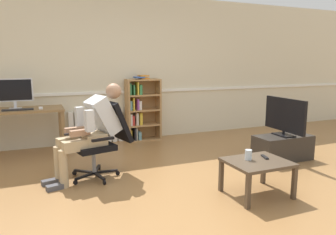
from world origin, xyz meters
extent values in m
plane|color=olive|center=(0.00, 0.00, 0.00)|extent=(18.00, 18.00, 0.00)
cube|color=beige|center=(0.00, 2.65, 1.35)|extent=(12.00, 0.10, 2.70)
cube|color=white|center=(0.00, 2.58, 0.92)|extent=(12.00, 0.03, 0.05)
cube|color=olive|center=(-1.19, 1.87, 0.36)|extent=(0.06, 0.06, 0.72)
cube|color=olive|center=(-1.19, 2.43, 0.36)|extent=(0.06, 0.06, 0.72)
cube|color=olive|center=(-1.79, 2.15, 0.74)|extent=(1.28, 0.63, 0.04)
cube|color=silver|center=(-1.85, 2.21, 0.76)|extent=(0.18, 0.14, 0.01)
cube|color=silver|center=(-1.85, 2.23, 0.82)|extent=(0.04, 0.02, 0.10)
cube|color=silver|center=(-1.85, 2.23, 1.05)|extent=(0.54, 0.02, 0.35)
cube|color=black|center=(-1.85, 2.22, 1.05)|extent=(0.50, 0.00, 0.32)
cube|color=black|center=(-1.81, 2.01, 0.77)|extent=(0.43, 0.12, 0.02)
cube|color=white|center=(-1.49, 2.03, 0.77)|extent=(0.06, 0.10, 0.03)
cube|color=#AD7F4C|center=(0.00, 2.42, 0.58)|extent=(0.03, 0.28, 1.16)
cube|color=#AD7F4C|center=(0.61, 2.42, 0.58)|extent=(0.03, 0.28, 1.16)
cube|color=#AD7F4C|center=(0.30, 2.56, 0.58)|extent=(0.61, 0.02, 1.16)
cube|color=#AD7F4C|center=(0.30, 2.42, 0.01)|extent=(0.58, 0.28, 0.03)
cube|color=#AD7F4C|center=(0.30, 2.42, 0.30)|extent=(0.58, 0.28, 0.03)
cube|color=#AD7F4C|center=(0.30, 2.42, 0.58)|extent=(0.58, 0.28, 0.03)
cube|color=#AD7F4C|center=(0.30, 2.42, 0.86)|extent=(0.58, 0.28, 0.03)
cube|color=#AD7F4C|center=(0.30, 2.42, 1.15)|extent=(0.58, 0.28, 0.03)
cube|color=gold|center=(0.05, 2.44, 0.12)|extent=(0.03, 0.19, 0.19)
cube|color=white|center=(0.05, 2.42, 0.42)|extent=(0.03, 0.19, 0.22)
cube|color=#6699A3|center=(0.05, 2.44, 0.68)|extent=(0.05, 0.19, 0.17)
cube|color=#38844C|center=(0.05, 2.43, 0.98)|extent=(0.03, 0.19, 0.21)
cube|color=black|center=(0.12, 2.40, 0.15)|extent=(0.03, 0.19, 0.24)
cube|color=red|center=(0.09, 2.43, 0.40)|extent=(0.04, 0.19, 0.18)
cube|color=gold|center=(0.10, 2.41, 0.71)|extent=(0.03, 0.19, 0.23)
cube|color=#38844C|center=(0.12, 2.43, 0.97)|extent=(0.03, 0.19, 0.18)
cube|color=beige|center=(0.15, 2.42, 0.15)|extent=(0.03, 0.19, 0.24)
cube|color=beige|center=(0.16, 2.42, 0.42)|extent=(0.05, 0.19, 0.23)
cube|color=#89428E|center=(0.18, 2.41, 0.70)|extent=(0.04, 0.19, 0.20)
cube|color=gold|center=(0.18, 2.40, 0.99)|extent=(0.03, 0.19, 0.23)
cube|color=#6699A3|center=(0.20, 2.40, 0.10)|extent=(0.05, 0.19, 0.15)
cube|color=gold|center=(0.24, 2.43, 0.42)|extent=(0.05, 0.19, 0.22)
cube|color=white|center=(0.23, 2.43, 0.68)|extent=(0.05, 0.19, 0.17)
cube|color=#38844C|center=(0.24, 2.41, 0.97)|extent=(0.05, 0.19, 0.18)
cube|color=orange|center=(0.32, 2.42, 1.17)|extent=(0.16, 0.22, 0.02)
cube|color=#2D519E|center=(0.22, 2.39, 1.20)|extent=(0.16, 0.22, 0.02)
cube|color=orange|center=(0.31, 2.41, 1.22)|extent=(0.16, 0.22, 0.02)
cube|color=white|center=(-1.00, 2.54, 0.30)|extent=(0.08, 0.08, 0.61)
cube|color=white|center=(-0.89, 2.54, 0.30)|extent=(0.08, 0.08, 0.61)
cube|color=white|center=(-0.78, 2.54, 0.30)|extent=(0.08, 0.08, 0.61)
cube|color=white|center=(-0.67, 2.54, 0.30)|extent=(0.08, 0.08, 0.61)
cube|color=white|center=(-0.56, 2.54, 0.30)|extent=(0.08, 0.08, 0.61)
cube|color=white|center=(-0.45, 2.54, 0.30)|extent=(0.08, 0.08, 0.61)
cube|color=white|center=(-0.34, 2.54, 0.30)|extent=(0.08, 0.08, 0.61)
cube|color=white|center=(-0.23, 2.54, 0.30)|extent=(0.08, 0.08, 0.61)
cube|color=white|center=(-0.12, 2.54, 0.30)|extent=(0.08, 0.08, 0.61)
cube|color=black|center=(-0.88, 0.61, 0.07)|extent=(0.10, 0.30, 0.02)
cylinder|color=black|center=(-0.85, 0.47, 0.03)|extent=(0.03, 0.06, 0.06)
cube|color=black|center=(-0.77, 0.75, 0.07)|extent=(0.30, 0.06, 0.02)
cylinder|color=black|center=(-0.62, 0.73, 0.03)|extent=(0.06, 0.03, 0.06)
cube|color=black|center=(-0.86, 0.90, 0.07)|extent=(0.15, 0.29, 0.02)
cylinder|color=black|center=(-0.80, 1.03, 0.03)|extent=(0.04, 0.06, 0.06)
cube|color=black|center=(-1.03, 0.86, 0.07)|extent=(0.25, 0.22, 0.02)
cylinder|color=black|center=(-1.15, 0.95, 0.03)|extent=(0.06, 0.05, 0.06)
cube|color=black|center=(-1.05, 0.68, 0.07)|extent=(0.28, 0.19, 0.02)
cylinder|color=black|center=(-1.18, 0.60, 0.03)|extent=(0.06, 0.05, 0.06)
cylinder|color=gray|center=(-0.92, 0.76, 0.23)|extent=(0.05, 0.05, 0.30)
cube|color=black|center=(-0.92, 0.76, 0.41)|extent=(0.55, 0.55, 0.07)
cube|color=black|center=(-0.59, 0.84, 0.70)|extent=(0.36, 0.49, 0.54)
cube|color=black|center=(-0.96, 1.02, 0.56)|extent=(0.28, 0.11, 0.03)
cube|color=black|center=(-0.84, 0.51, 0.56)|extent=(0.28, 0.11, 0.03)
cube|color=tan|center=(-0.92, 0.76, 0.52)|extent=(0.33, 0.39, 0.14)
cube|color=silver|center=(-0.77, 0.79, 0.80)|extent=(0.47, 0.42, 0.52)
sphere|color=#A87A5B|center=(-0.62, 0.83, 1.10)|extent=(0.20, 0.20, 0.20)
cube|color=black|center=(-1.19, 0.69, 0.62)|extent=(0.15, 0.07, 0.02)
cube|color=tan|center=(-1.14, 0.81, 0.49)|extent=(0.44, 0.22, 0.13)
cylinder|color=tan|center=(-1.35, 0.76, 0.23)|extent=(0.10, 0.10, 0.46)
cube|color=#4C4C51|center=(-1.45, 0.74, 0.03)|extent=(0.23, 0.14, 0.06)
cube|color=tan|center=(-1.10, 0.61, 0.49)|extent=(0.44, 0.22, 0.13)
cylinder|color=tan|center=(-1.30, 0.57, 0.23)|extent=(0.10, 0.10, 0.46)
cube|color=#4C4C51|center=(-1.40, 0.54, 0.03)|extent=(0.23, 0.14, 0.06)
cube|color=silver|center=(-1.05, 0.89, 0.78)|extent=(0.12, 0.10, 0.26)
cube|color=#A87A5B|center=(-1.14, 0.81, 0.64)|extent=(0.25, 0.12, 0.07)
cube|color=silver|center=(-0.98, 0.58, 0.78)|extent=(0.12, 0.10, 0.26)
cube|color=#A87A5B|center=(-1.09, 0.62, 0.64)|extent=(0.25, 0.12, 0.07)
cube|color=#2D2823|center=(1.86, 0.42, 0.19)|extent=(0.87, 0.41, 0.38)
cube|color=black|center=(1.86, 0.42, 0.39)|extent=(0.21, 0.33, 0.02)
cylinder|color=black|center=(1.86, 0.42, 0.42)|extent=(0.04, 0.04, 0.05)
cube|color=black|center=(1.86, 0.42, 0.70)|extent=(0.08, 0.84, 0.50)
cube|color=#B7D1F9|center=(1.88, 0.42, 0.70)|extent=(0.04, 0.79, 0.46)
cube|color=#4C3D2D|center=(0.35, -0.74, 0.18)|extent=(0.04, 0.04, 0.36)
cube|color=#4C3D2D|center=(0.96, -0.74, 0.18)|extent=(0.04, 0.04, 0.36)
cube|color=#4C3D2D|center=(0.96, -0.24, 0.18)|extent=(0.04, 0.04, 0.36)
cube|color=#4C3D2D|center=(0.35, -0.24, 0.18)|extent=(0.04, 0.04, 0.36)
cube|color=#4C3D2D|center=(0.66, -0.49, 0.38)|extent=(0.66, 0.56, 0.03)
cylinder|color=silver|center=(0.59, -0.42, 0.45)|extent=(0.08, 0.08, 0.11)
cube|color=black|center=(0.80, -0.43, 0.41)|extent=(0.08, 0.15, 0.02)
camera|label=1|loc=(-1.55, -3.19, 1.46)|focal=33.83mm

